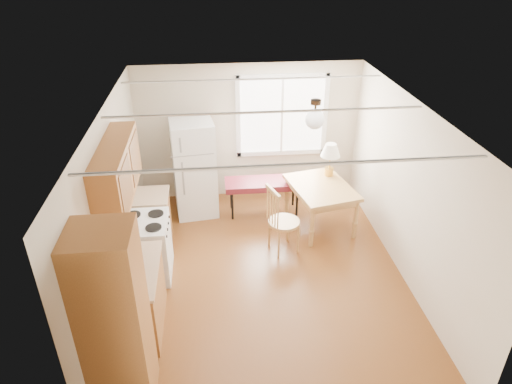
{
  "coord_description": "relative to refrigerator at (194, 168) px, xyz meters",
  "views": [
    {
      "loc": [
        -0.67,
        -5.25,
        4.3
      ],
      "look_at": [
        -0.08,
        0.43,
        1.15
      ],
      "focal_mm": 32.0,
      "sensor_mm": 36.0,
      "label": 1
    }
  ],
  "objects": [
    {
      "name": "room_shell",
      "position": [
        1.0,
        -1.91,
        0.4
      ],
      "size": [
        4.6,
        5.6,
        2.62
      ],
      "color": "#4F2810",
      "rests_on": "ground"
    },
    {
      "name": "kitchen_run",
      "position": [
        -0.72,
        -2.55,
        -0.01
      ],
      "size": [
        0.65,
        3.4,
        2.2
      ],
      "color": "brown",
      "rests_on": "ground"
    },
    {
      "name": "window_unit",
      "position": [
        1.6,
        0.56,
        0.7
      ],
      "size": [
        1.64,
        0.05,
        1.51
      ],
      "color": "white",
      "rests_on": "room_shell"
    },
    {
      "name": "pendant_light",
      "position": [
        1.7,
        -1.51,
        1.38
      ],
      "size": [
        0.26,
        0.26,
        0.4
      ],
      "color": "#322216",
      "rests_on": "room_shell"
    },
    {
      "name": "refrigerator",
      "position": [
        0.0,
        0.0,
        0.0
      ],
      "size": [
        0.79,
        0.79,
        1.71
      ],
      "rotation": [
        0.0,
        0.0,
        0.13
      ],
      "color": "white",
      "rests_on": "ground"
    },
    {
      "name": "bench",
      "position": [
        1.19,
        -0.15,
        -0.3
      ],
      "size": [
        1.35,
        0.5,
        0.62
      ],
      "rotation": [
        0.0,
        0.0,
        0.0
      ],
      "color": "#58141F",
      "rests_on": "ground"
    },
    {
      "name": "dining_table",
      "position": [
        2.09,
        -0.68,
        -0.2
      ],
      "size": [
        1.15,
        1.38,
        0.76
      ],
      "rotation": [
        0.0,
        0.0,
        0.21
      ],
      "color": "#A87840",
      "rests_on": "ground"
    },
    {
      "name": "chair",
      "position": [
        1.27,
        -1.36,
        -0.21
      ],
      "size": [
        0.53,
        0.53,
        1.12
      ],
      "rotation": [
        0.0,
        0.0,
        0.32
      ],
      "color": "#A87840",
      "rests_on": "ground"
    },
    {
      "name": "table_lamp",
      "position": [
        2.3,
        -0.3,
        0.32
      ],
      "size": [
        0.33,
        0.33,
        0.58
      ],
      "rotation": [
        0.0,
        0.0,
        -0.19
      ],
      "color": "gold",
      "rests_on": "dining_table"
    },
    {
      "name": "coffee_maker",
      "position": [
        -0.72,
        -2.79,
        0.17
      ],
      "size": [
        0.22,
        0.26,
        0.33
      ],
      "rotation": [
        0.0,
        0.0,
        -0.33
      ],
      "color": "black",
      "rests_on": "kitchen_run"
    },
    {
      "name": "kettle",
      "position": [
        -0.73,
        -2.82,
        0.15
      ],
      "size": [
        0.14,
        0.14,
        0.26
      ],
      "color": "red",
      "rests_on": "kitchen_run"
    }
  ]
}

